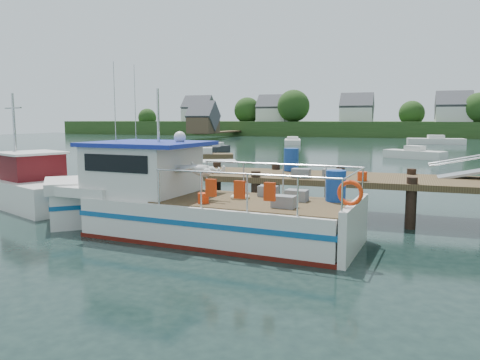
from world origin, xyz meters
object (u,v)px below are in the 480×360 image
(work_boat, at_px, (23,186))
(moored_b, at_px, (415,154))
(lobster_boat, at_px, (180,203))
(moored_d, at_px, (293,141))
(moored_far, at_px, (436,141))
(moored_e, at_px, (218,149))
(moored_rowboat, at_px, (204,158))
(moored_a, at_px, (185,166))

(work_boat, xyz_separation_m, moored_b, (15.22, 27.98, -0.29))
(lobster_boat, bearing_deg, moored_d, 103.97)
(moored_far, bearing_deg, moored_b, -116.93)
(lobster_boat, xyz_separation_m, moored_e, (-11.89, 32.00, -0.53))
(moored_far, relative_size, moored_b, 1.42)
(moored_b, height_order, moored_d, moored_b)
(moored_far, bearing_deg, moored_d, 179.29)
(moored_far, xyz_separation_m, moored_e, (-21.77, -24.40, -0.08))
(lobster_boat, distance_m, moored_d, 50.61)
(work_boat, xyz_separation_m, moored_e, (-3.53, 29.48, -0.31))
(moored_b, bearing_deg, moored_far, 75.87)
(moored_far, distance_m, moored_e, 32.70)
(work_boat, distance_m, moored_rowboat, 17.40)
(moored_d, distance_m, moored_e, 18.26)
(work_boat, bearing_deg, moored_b, 83.82)
(moored_rowboat, distance_m, moored_far, 40.67)
(lobster_boat, relative_size, moored_far, 1.41)
(moored_a, height_order, moored_d, moored_a)
(moored_rowboat, bearing_deg, moored_d, 97.44)
(work_boat, bearing_deg, lobster_boat, 5.59)
(lobster_boat, relative_size, moored_rowboat, 2.32)
(moored_far, bearing_deg, moored_a, -132.02)
(work_boat, relative_size, moored_d, 1.28)
(moored_a, bearing_deg, moored_e, 100.90)
(moored_far, bearing_deg, lobster_boat, -120.22)
(moored_far, xyz_separation_m, moored_d, (-18.24, -6.48, -0.07))
(work_boat, distance_m, moored_a, 11.88)
(moored_rowboat, bearing_deg, work_boat, -83.99)
(work_boat, relative_size, moored_a, 1.21)
(moored_b, bearing_deg, lobster_boat, -110.16)
(moored_rowboat, xyz_separation_m, moored_d, (-0.27, 30.00, -0.08))
(work_boat, bearing_deg, moored_a, 105.34)
(lobster_boat, relative_size, work_boat, 1.29)
(lobster_boat, bearing_deg, moored_rowboat, 116.56)
(moored_d, bearing_deg, moored_a, -70.74)
(moored_e, bearing_deg, work_boat, -93.43)
(moored_b, relative_size, moored_e, 1.40)
(moored_d, bearing_deg, moored_e, -84.23)
(moored_d, xyz_separation_m, moored_e, (-3.53, -17.92, -0.00))
(moored_rowboat, bearing_deg, moored_a, -71.23)
(work_boat, xyz_separation_m, moored_far, (18.24, 53.88, -0.24))
(moored_a, xyz_separation_m, moored_b, (13.77, 16.19, -0.03))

